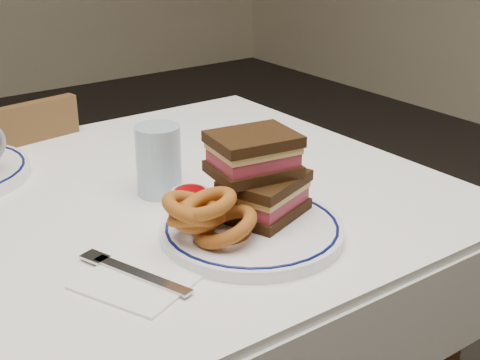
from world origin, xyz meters
TOP-DOWN VIEW (x-y plane):
  - dining_table at (0.00, 0.00)m, footprint 1.27×0.87m
  - main_plate at (0.19, -0.22)m, footprint 0.27×0.27m
  - reuben_sandwich at (0.23, -0.19)m, footprint 0.15×0.14m
  - onion_rings_main at (0.12, -0.21)m, footprint 0.14×0.13m
  - ketchup_ramekin at (0.15, -0.12)m, footprint 0.06×0.06m
  - water_glass at (0.16, 0.00)m, footprint 0.08×0.08m
  - napkin_fork at (0.00, -0.23)m, footprint 0.18×0.20m

SIDE VIEW (x-z plane):
  - dining_table at x=0.00m, z-range 0.27..1.02m
  - napkin_fork at x=0.00m, z-range 0.75..0.76m
  - main_plate at x=0.19m, z-range 0.75..0.77m
  - ketchup_ramekin at x=0.15m, z-range 0.77..0.80m
  - onion_rings_main at x=0.12m, z-range 0.75..0.85m
  - water_glass at x=0.16m, z-range 0.75..0.87m
  - reuben_sandwich at x=0.23m, z-range 0.77..0.90m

